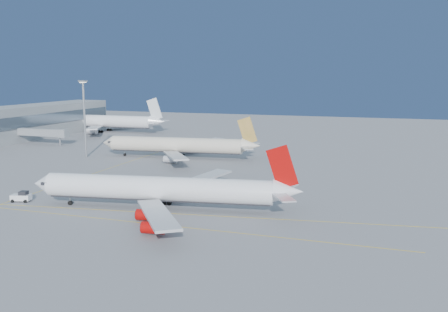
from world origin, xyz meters
The scene contains 9 objects.
ground centered at (0.00, 0.00, 0.00)m, with size 500.00×500.00×0.00m, color slate.
terminal centered at (-114.93, 85.00, 7.51)m, with size 18.40×110.00×15.00m.
jet_bridge centered at (-93.11, 72.00, 5.17)m, with size 23.60×3.60×6.90m.
taxiway_lines centered at (-14.71, 6.34, 0.01)m, with size 118.86×140.00×0.02m.
airliner_virgin centered at (-2.86, -3.56, 4.53)m, with size 60.83×54.14×15.03m.
airliner_etihad centered at (-26.80, 59.61, 4.60)m, with size 57.93×53.20×15.12m.
airliner_third centered at (-95.00, 121.26, 5.39)m, with size 66.37×61.28×17.82m.
pushback_tug centered at (-37.17, -7.91, 1.15)m, with size 4.80×3.56×2.47m.
light_mast centered at (-58.96, 50.46, 16.00)m, with size 2.34×2.34×27.12m.
Camera 1 is at (43.55, -99.66, 29.42)m, focal length 40.00 mm.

